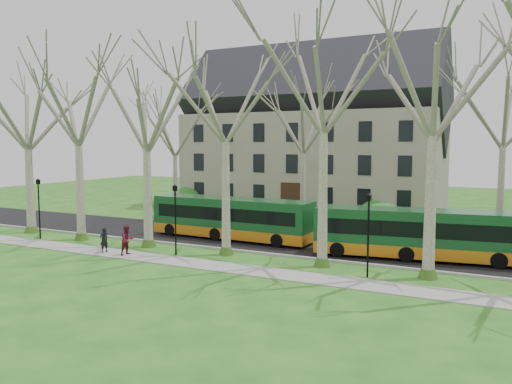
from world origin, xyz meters
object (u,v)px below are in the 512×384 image
Objects in this scene: pedestrian_a at (104,240)px; pedestrian_b at (127,240)px; bus_lead at (231,218)px; bus_follow at (418,233)px.

pedestrian_a is 0.85× the size of pedestrian_b.
bus_follow is at bearing -0.50° from bus_lead.
pedestrian_b is (-3.20, -7.46, -0.60)m from bus_lead.
bus_follow is 6.62× the size of pedestrian_b.
pedestrian_a is at bearing -166.46° from bus_follow.
pedestrian_a is at bearing 104.33° from pedestrian_b.
pedestrian_b is (-16.26, -6.88, -0.60)m from bus_follow.
bus_lead is at bearing 169.90° from bus_follow.
bus_lead is 6.63× the size of pedestrian_b.
bus_lead reaches higher than bus_follow.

